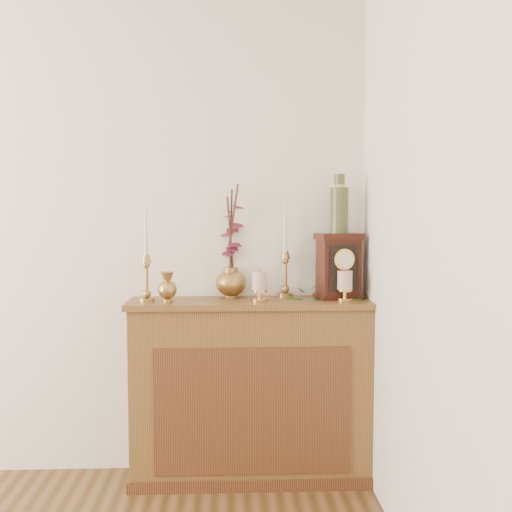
{
  "coord_description": "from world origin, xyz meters",
  "views": [
    {
      "loc": [
        1.3,
        -0.9,
        1.37
      ],
      "look_at": [
        1.42,
        2.05,
        1.16
      ],
      "focal_mm": 42.0,
      "sensor_mm": 36.0,
      "label": 1
    }
  ],
  "objects_px": {
    "bud_vase": "(167,287)",
    "ginger_jar": "(232,246)",
    "candlestick_left": "(146,271)",
    "candlestick_center": "(285,266)",
    "mantel_clock": "(339,267)",
    "ceramic_vase": "(339,207)"
  },
  "relations": [
    {
      "from": "candlestick_center",
      "to": "ceramic_vase",
      "type": "height_order",
      "value": "ceramic_vase"
    },
    {
      "from": "bud_vase",
      "to": "ginger_jar",
      "type": "xyz_separation_m",
      "value": [
        0.32,
        0.21,
        0.19
      ]
    },
    {
      "from": "candlestick_left",
      "to": "mantel_clock",
      "type": "height_order",
      "value": "candlestick_left"
    },
    {
      "from": "ginger_jar",
      "to": "ceramic_vase",
      "type": "relative_size",
      "value": 1.96
    },
    {
      "from": "ginger_jar",
      "to": "mantel_clock",
      "type": "bearing_deg",
      "value": -10.82
    },
    {
      "from": "candlestick_left",
      "to": "ceramic_vase",
      "type": "relative_size",
      "value": 1.58
    },
    {
      "from": "ginger_jar",
      "to": "ceramic_vase",
      "type": "distance_m",
      "value": 0.59
    },
    {
      "from": "bud_vase",
      "to": "candlestick_left",
      "type": "bearing_deg",
      "value": 168.85
    },
    {
      "from": "candlestick_center",
      "to": "ginger_jar",
      "type": "height_order",
      "value": "ginger_jar"
    },
    {
      "from": "ginger_jar",
      "to": "mantel_clock",
      "type": "xyz_separation_m",
      "value": [
        0.55,
        -0.1,
        -0.1
      ]
    },
    {
      "from": "mantel_clock",
      "to": "candlestick_left",
      "type": "bearing_deg",
      "value": 173.09
    },
    {
      "from": "mantel_clock",
      "to": "ginger_jar",
      "type": "bearing_deg",
      "value": 157.47
    },
    {
      "from": "mantel_clock",
      "to": "bud_vase",
      "type": "bearing_deg",
      "value": 175.01
    },
    {
      "from": "candlestick_center",
      "to": "bud_vase",
      "type": "distance_m",
      "value": 0.63
    },
    {
      "from": "bud_vase",
      "to": "ginger_jar",
      "type": "distance_m",
      "value": 0.42
    },
    {
      "from": "candlestick_center",
      "to": "mantel_clock",
      "type": "relative_size",
      "value": 1.46
    },
    {
      "from": "candlestick_center",
      "to": "ginger_jar",
      "type": "bearing_deg",
      "value": 172.5
    },
    {
      "from": "candlestick_left",
      "to": "mantel_clock",
      "type": "relative_size",
      "value": 1.42
    },
    {
      "from": "candlestick_center",
      "to": "ceramic_vase",
      "type": "distance_m",
      "value": 0.41
    },
    {
      "from": "mantel_clock",
      "to": "ceramic_vase",
      "type": "distance_m",
      "value": 0.31
    },
    {
      "from": "candlestick_left",
      "to": "ceramic_vase",
      "type": "height_order",
      "value": "ceramic_vase"
    },
    {
      "from": "candlestick_left",
      "to": "candlestick_center",
      "type": "bearing_deg",
      "value": 12.05
    }
  ]
}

